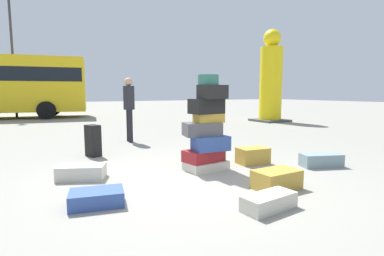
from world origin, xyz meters
name	(u,v)px	position (x,y,z in m)	size (l,w,h in m)	color
ground_plane	(195,178)	(0.00, 0.00, 0.00)	(80.00, 80.00, 0.00)	gray
suitcase_tower	(207,130)	(0.45, 0.38, 0.70)	(0.77, 0.59, 1.65)	beige
suitcase_tan_foreground_far	(253,156)	(1.45, 0.34, 0.15)	(0.57, 0.37, 0.30)	#B28C33
suitcase_slate_white_trunk	(321,160)	(2.41, -0.44, 0.12)	(0.73, 0.32, 0.23)	gray
suitcase_tan_left_side	(277,179)	(0.78, -0.98, 0.13)	(0.64, 0.40, 0.27)	#B28C33
suitcase_black_behind_tower	(93,141)	(-1.09, 2.46, 0.33)	(0.22, 0.32, 0.67)	black
suitcase_cream_right_side	(82,172)	(-1.57, 0.83, 0.11)	(0.70, 0.39, 0.22)	beige
suitcase_navy_foreground_near	(97,198)	(-1.58, -0.41, 0.09)	(0.63, 0.41, 0.18)	#334F99
suitcase_cream_upright_blue	(269,202)	(0.16, -1.50, 0.09)	(0.68, 0.29, 0.18)	beige
person_bearded_onlooker	(129,104)	(0.13, 3.91, 1.04)	(0.30, 0.34, 1.74)	black
yellow_dummy_statue	(271,81)	(7.56, 6.40, 1.86)	(1.42, 1.42, 4.17)	yellow
lamp_post	(11,36)	(-2.89, 14.30, 4.24)	(0.36, 0.36, 6.56)	#333338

